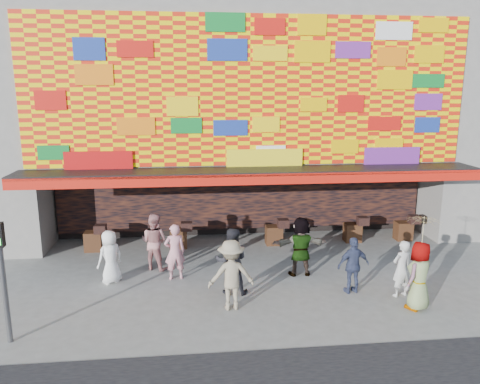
{
  "coord_description": "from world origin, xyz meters",
  "views": [
    {
      "loc": [
        -2.03,
        -11.69,
        5.66
      ],
      "look_at": [
        -0.54,
        2.0,
        2.6
      ],
      "focal_mm": 35.0,
      "sensor_mm": 36.0,
      "label": 1
    }
  ],
  "objects_px": {
    "ped_b": "(175,252)",
    "ped_g": "(419,276)",
    "ped_f": "(301,246)",
    "signal_left": "(2,265)",
    "parasol": "(423,232)",
    "ped_c": "(232,261)",
    "ped_a": "(110,257)",
    "ped_i": "(154,241)",
    "ped_e": "(353,265)",
    "ped_h": "(401,269)",
    "ped_d": "(231,275)"
  },
  "relations": [
    {
      "from": "ped_f",
      "to": "ped_i",
      "type": "bearing_deg",
      "value": -12.01
    },
    {
      "from": "ped_g",
      "to": "parasol",
      "type": "height_order",
      "value": "parasol"
    },
    {
      "from": "ped_b",
      "to": "ped_g",
      "type": "relative_size",
      "value": 0.94
    },
    {
      "from": "parasol",
      "to": "ped_d",
      "type": "bearing_deg",
      "value": 173.73
    },
    {
      "from": "ped_a",
      "to": "ped_g",
      "type": "distance_m",
      "value": 8.65
    },
    {
      "from": "signal_left",
      "to": "ped_h",
      "type": "relative_size",
      "value": 1.87
    },
    {
      "from": "ped_i",
      "to": "parasol",
      "type": "distance_m",
      "value": 7.97
    },
    {
      "from": "parasol",
      "to": "ped_i",
      "type": "bearing_deg",
      "value": 153.17
    },
    {
      "from": "signal_left",
      "to": "ped_b",
      "type": "bearing_deg",
      "value": 41.57
    },
    {
      "from": "ped_i",
      "to": "parasol",
      "type": "height_order",
      "value": "parasol"
    },
    {
      "from": "ped_a",
      "to": "ped_c",
      "type": "height_order",
      "value": "ped_c"
    },
    {
      "from": "ped_d",
      "to": "parasol",
      "type": "bearing_deg",
      "value": 169.48
    },
    {
      "from": "ped_e",
      "to": "ped_i",
      "type": "relative_size",
      "value": 0.89
    },
    {
      "from": "signal_left",
      "to": "ped_f",
      "type": "xyz_separation_m",
      "value": [
        7.49,
        3.14,
        -0.93
      ]
    },
    {
      "from": "ped_f",
      "to": "parasol",
      "type": "xyz_separation_m",
      "value": [
        2.53,
        -2.56,
        1.18
      ]
    },
    {
      "from": "ped_a",
      "to": "ped_b",
      "type": "bearing_deg",
      "value": 142.17
    },
    {
      "from": "ped_f",
      "to": "ped_g",
      "type": "bearing_deg",
      "value": 135.12
    },
    {
      "from": "ped_e",
      "to": "ped_h",
      "type": "height_order",
      "value": "ped_e"
    },
    {
      "from": "ped_b",
      "to": "ped_e",
      "type": "height_order",
      "value": "ped_b"
    },
    {
      "from": "ped_a",
      "to": "ped_h",
      "type": "distance_m",
      "value": 8.34
    },
    {
      "from": "ped_i",
      "to": "ped_g",
      "type": "bearing_deg",
      "value": 179.61
    },
    {
      "from": "ped_b",
      "to": "ped_d",
      "type": "distance_m",
      "value": 2.61
    },
    {
      "from": "ped_b",
      "to": "ped_i",
      "type": "bearing_deg",
      "value": -63.19
    },
    {
      "from": "ped_c",
      "to": "ped_f",
      "type": "bearing_deg",
      "value": -145.99
    },
    {
      "from": "ped_a",
      "to": "ped_i",
      "type": "distance_m",
      "value": 1.56
    },
    {
      "from": "ped_a",
      "to": "ped_e",
      "type": "height_order",
      "value": "ped_e"
    },
    {
      "from": "signal_left",
      "to": "parasol",
      "type": "bearing_deg",
      "value": 3.34
    },
    {
      "from": "ped_f",
      "to": "ped_e",
      "type": "bearing_deg",
      "value": 129.9
    },
    {
      "from": "ped_d",
      "to": "ped_g",
      "type": "xyz_separation_m",
      "value": [
        4.85,
        -0.53,
        -0.02
      ]
    },
    {
      "from": "ped_i",
      "to": "ped_b",
      "type": "bearing_deg",
      "value": 153.32
    },
    {
      "from": "ped_b",
      "to": "ped_e",
      "type": "bearing_deg",
      "value": 152.96
    },
    {
      "from": "ped_c",
      "to": "ped_f",
      "type": "height_order",
      "value": "ped_c"
    },
    {
      "from": "ped_c",
      "to": "ped_g",
      "type": "relative_size",
      "value": 1.04
    },
    {
      "from": "ped_f",
      "to": "ped_g",
      "type": "relative_size",
      "value": 1.02
    },
    {
      "from": "ped_d",
      "to": "ped_h",
      "type": "relative_size",
      "value": 1.16
    },
    {
      "from": "signal_left",
      "to": "ped_h",
      "type": "height_order",
      "value": "signal_left"
    },
    {
      "from": "ped_h",
      "to": "signal_left",
      "type": "bearing_deg",
      "value": -9.32
    },
    {
      "from": "ped_e",
      "to": "ped_f",
      "type": "relative_size",
      "value": 0.88
    },
    {
      "from": "ped_a",
      "to": "ped_d",
      "type": "distance_m",
      "value": 3.98
    },
    {
      "from": "ped_b",
      "to": "ped_i",
      "type": "xyz_separation_m",
      "value": [
        -0.67,
        0.89,
        0.05
      ]
    },
    {
      "from": "signal_left",
      "to": "ped_g",
      "type": "distance_m",
      "value": 10.08
    },
    {
      "from": "signal_left",
      "to": "ped_h",
      "type": "bearing_deg",
      "value": 7.85
    },
    {
      "from": "ped_f",
      "to": "ped_i",
      "type": "distance_m",
      "value": 4.61
    },
    {
      "from": "ped_a",
      "to": "ped_c",
      "type": "relative_size",
      "value": 0.84
    },
    {
      "from": "parasol",
      "to": "ped_c",
      "type": "bearing_deg",
      "value": 162.64
    },
    {
      "from": "ped_d",
      "to": "parasol",
      "type": "height_order",
      "value": "parasol"
    },
    {
      "from": "ped_d",
      "to": "ped_c",
      "type": "bearing_deg",
      "value": -99.91
    },
    {
      "from": "parasol",
      "to": "ped_f",
      "type": "bearing_deg",
      "value": 134.65
    },
    {
      "from": "ped_e",
      "to": "parasol",
      "type": "distance_m",
      "value": 2.19
    },
    {
      "from": "ped_f",
      "to": "ped_g",
      "type": "xyz_separation_m",
      "value": [
        2.53,
        -2.56,
        -0.01
      ]
    }
  ]
}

